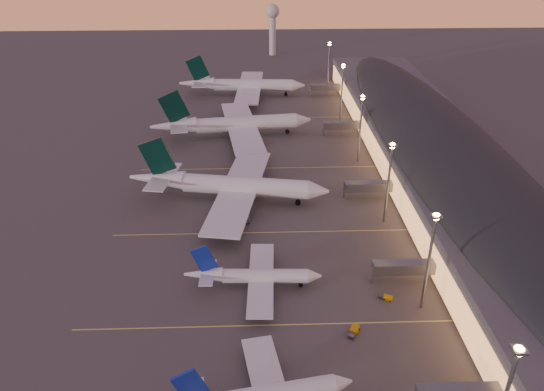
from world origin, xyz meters
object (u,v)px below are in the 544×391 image
Objects in this scene: airliner_narrow_north at (253,276)px; radar_tower at (273,21)px; airliner_wide_far at (242,85)px; baggage_tug_d at (354,331)px; baggage_tug_c at (386,298)px; airliner_wide_near at (228,185)px; airliner_wide_mid at (233,125)px.

radar_tower reaches higher than airliner_narrow_north.
baggage_tug_d is (27.22, -178.27, -4.78)m from airliner_wide_far.
airliner_narrow_north reaches higher than baggage_tug_c.
radar_tower is at bearing 93.83° from airliner_wide_near.
baggage_tug_c is 15.25m from baggage_tug_d.
airliner_wide_near is 206.37m from radar_tower.
airliner_wide_mid reaches higher than baggage_tug_d.
airliner_narrow_north is 0.51× the size of airliner_wide_mid.
radar_tower reaches higher than airliner_wide_near.
baggage_tug_c is 0.79× the size of baggage_tug_d.
airliner_wide_mid is at bearing 136.47° from baggage_tug_c.
airliner_wide_far is (-4.86, 160.57, 2.16)m from airliner_narrow_north.
airliner_narrow_north is 160.66m from airliner_wide_far.
airliner_wide_far reaches higher than baggage_tug_c.
airliner_wide_near is at bearing 153.62° from baggage_tug_c.
baggage_tug_c is (18.36, -256.72, -21.43)m from radar_tower.
airliner_wide_mid reaches higher than airliner_narrow_north.
baggage_tug_c is (37.17, -166.72, -4.90)m from airliner_wide_far.
airliner_wide_far is (3.02, 114.55, -0.08)m from airliner_wide_near.
airliner_wide_near is 1.01× the size of airliner_wide_far.
airliner_wide_near reaches higher than airliner_wide_far.
airliner_wide_far is at bearing -101.81° from radar_tower.
airliner_wide_far is at bearing 79.21° from airliner_wide_mid.
baggage_tug_c is at bearing -77.14° from airliner_wide_mid.
baggage_tug_c is (32.31, -6.15, -2.74)m from airliner_narrow_north.
baggage_tug_c is at bearing -13.07° from baggage_tug_d.
airliner_wide_near is 14.97× the size of baggage_tug_d.
baggage_tug_d is at bearing -88.21° from radar_tower.
airliner_wide_far is (3.25, 58.38, -0.21)m from airliner_wide_mid.
baggage_tug_c is at bearing -42.47° from airliner_wide_near.
airliner_wide_near is 70.69m from baggage_tug_d.
airliner_narrow_north is 251.65m from radar_tower.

